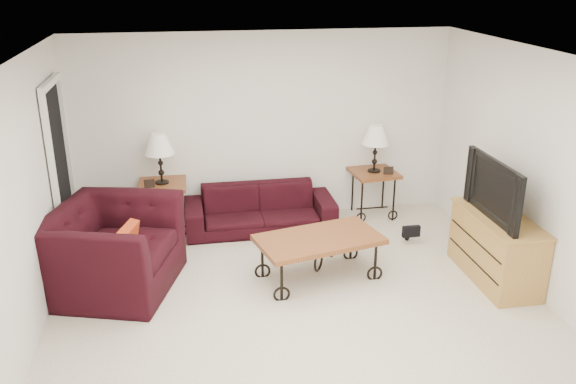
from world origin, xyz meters
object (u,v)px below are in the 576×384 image
Objects in this scene: armchair at (113,249)px; coffee_table at (319,258)px; backpack at (408,225)px; sofa at (260,209)px; side_table_left at (164,207)px; side_table_right at (373,194)px; lamp_right at (375,149)px; lamp_left at (160,159)px; television at (502,189)px; tv_stand at (496,248)px.

coffee_table is at bearing -77.84° from armchair.
sofa is at bearing 141.18° from backpack.
side_table_left is 1.02× the size of side_table_right.
side_table_right is (1.59, 0.18, 0.04)m from sofa.
lamp_right is 1.47× the size of backpack.
television is at bearing -28.71° from lamp_left.
lamp_left is 2.82m from lamp_right.
side_table_right is 0.58× the size of television.
sofa is at bearing 143.05° from tv_stand.
side_table_left is at bearing 0.00° from lamp_left.
sofa is at bearing -173.54° from side_table_right.
sofa is 1.51m from coffee_table.
television is (3.58, -1.96, 0.08)m from lamp_left.
lamp_left is 4.08m from television.
side_table_left is 2.89m from lamp_right.
armchair is (-0.51, -1.42, 0.12)m from side_table_left.
armchair is 4.17m from television.
television is at bearing -79.94° from backpack.
side_table_left is at bearing 136.22° from coffee_table.
armchair is (-2.20, 0.20, 0.20)m from coffee_table.
sofa is at bearing -127.18° from television.
armchair is at bearing 172.49° from tv_stand.
tv_stand is 1.25m from backpack.
side_table_right is 0.52× the size of tv_stand.
lamp_right is 3.65m from armchair.
armchair is at bearing -109.61° from side_table_left.
armchair is at bearing 171.30° from backpack.
tv_stand reaches higher than coffee_table.
television is at bearing -28.71° from side_table_left.
sofa is 1.43m from lamp_left.
lamp_left reaches higher than lamp_right.
lamp_left is at bearing 136.22° from coffee_table.
television is 2.53× the size of backpack.
sofa is at bearing -173.54° from lamp_right.
lamp_left is 3.22m from backpack.
tv_stand is at bearing -10.10° from coffee_table.
television is (-0.02, 0.00, 0.69)m from tv_stand.
side_table_right is 0.47× the size of armchair.
lamp_left is (0.00, 0.00, 0.65)m from side_table_left.
television reaches higher than side_table_right.
coffee_table is 1.94m from tv_stand.
backpack is at bearing -77.87° from lamp_right.
sofa is 1.41× the size of armchair.
side_table_left reaches higher than side_table_right.
backpack is (3.51, 0.55, -0.23)m from armchair.
television is (0.76, -1.96, 0.10)m from lamp_right.
lamp_right is 0.52× the size of tv_stand.
sofa reaches higher than coffee_table.
backpack is (-0.57, 1.09, -0.84)m from television.
side_table_right is at bearing 6.46° from sofa.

